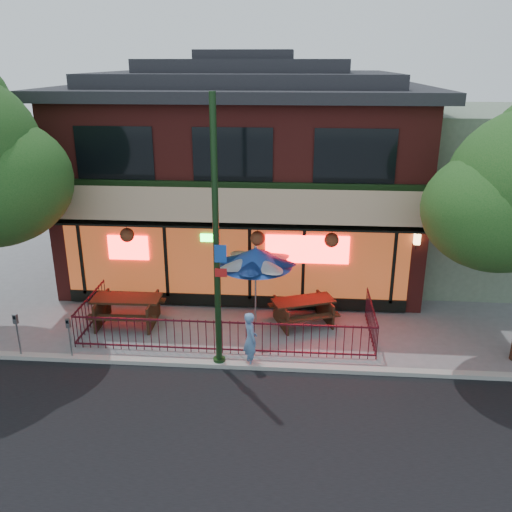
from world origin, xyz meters
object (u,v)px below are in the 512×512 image
Objects in this scene: street_light at (217,254)px; picnic_table_left at (127,306)px; patio_umbrella at (256,257)px; parking_meter_far at (17,329)px; picnic_table_right at (303,308)px; pedestrian at (250,339)px; parking_meter_near at (69,332)px.

street_light is 3.35× the size of picnic_table_left.
patio_umbrella reaches higher than parking_meter_far.
street_light is 3.13× the size of picnic_table_right.
pedestrian is 6.27m from parking_meter_far.
pedestrian is (0.83, 0.05, -2.38)m from street_light.
parking_meter_far is (-5.44, -0.08, -2.26)m from street_light.
parking_meter_near is 0.94× the size of parking_meter_far.
street_light is 4.60m from picnic_table_left.
street_light is 5.67× the size of parking_meter_near.
parking_meter_far is at bearing -179.18° from street_light.
picnic_table_right is 8.12m from parking_meter_far.
picnic_table_left is at bearing 68.86° from parking_meter_near.
parking_meter_near is (-4.00, -0.08, -2.31)m from street_light.
picnic_table_left is 1.60× the size of parking_meter_far.
street_light is at bearing 0.82° from parking_meter_far.
pedestrian is (-1.40, -2.54, 0.24)m from picnic_table_right.
pedestrian is at bearing -88.53° from patio_umbrella.
parking_meter_far reaches higher than picnic_table_left.
street_light is 2.84m from patio_umbrella.
picnic_table_right is 1.81× the size of parking_meter_near.
street_light reaches higher than picnic_table_right.
street_light is 5.89m from parking_meter_far.
parking_meter_near reaches higher than picnic_table_left.
street_light is at bearing -34.52° from picnic_table_left.
patio_umbrella reaches higher than parking_meter_near.
parking_meter_near is at bearing 67.33° from pedestrian.
patio_umbrella is 1.64× the size of pedestrian.
street_light is 5.35× the size of parking_meter_far.
parking_meter_near is at bearing 0.00° from parking_meter_far.
patio_umbrella is at bearing -178.17° from picnic_table_right.
patio_umbrella is 2.04× the size of parking_meter_near.
parking_meter_far reaches higher than parking_meter_near.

